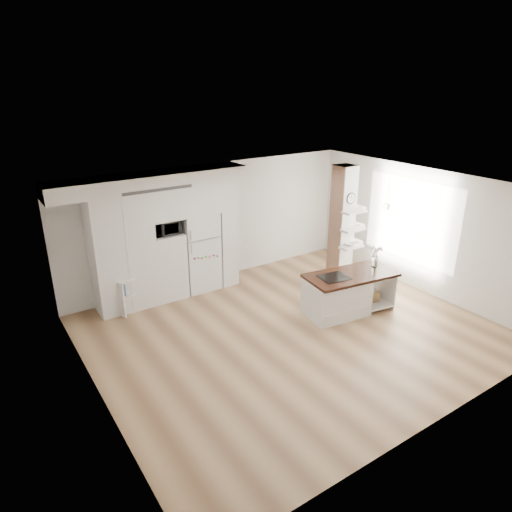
{
  "coord_description": "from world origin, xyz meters",
  "views": [
    {
      "loc": [
        -4.66,
        -5.8,
        4.42
      ],
      "look_at": [
        -0.2,
        0.9,
        1.27
      ],
      "focal_mm": 32.0,
      "sensor_mm": 36.0,
      "label": 1
    }
  ],
  "objects_px": {
    "refrigerator": "(199,251)",
    "floor_plant_a": "(373,271)",
    "kitchen_island": "(341,293)",
    "bookshelf": "(131,295)"
  },
  "relations": [
    {
      "from": "refrigerator",
      "to": "bookshelf",
      "type": "bearing_deg",
      "value": -173.97
    },
    {
      "from": "refrigerator",
      "to": "bookshelf",
      "type": "height_order",
      "value": "refrigerator"
    },
    {
      "from": "bookshelf",
      "to": "floor_plant_a",
      "type": "relative_size",
      "value": 1.61
    },
    {
      "from": "kitchen_island",
      "to": "floor_plant_a",
      "type": "distance_m",
      "value": 1.9
    },
    {
      "from": "kitchen_island",
      "to": "bookshelf",
      "type": "bearing_deg",
      "value": 152.12
    },
    {
      "from": "kitchen_island",
      "to": "bookshelf",
      "type": "relative_size",
      "value": 2.59
    },
    {
      "from": "refrigerator",
      "to": "floor_plant_a",
      "type": "bearing_deg",
      "value": -28.32
    },
    {
      "from": "refrigerator",
      "to": "floor_plant_a",
      "type": "distance_m",
      "value": 4.06
    },
    {
      "from": "refrigerator",
      "to": "bookshelf",
      "type": "relative_size",
      "value": 2.36
    },
    {
      "from": "kitchen_island",
      "to": "bookshelf",
      "type": "distance_m",
      "value": 4.23
    }
  ]
}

